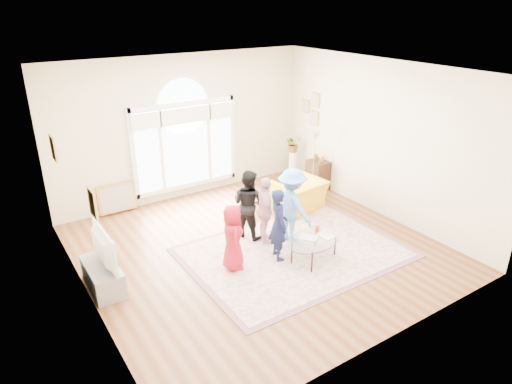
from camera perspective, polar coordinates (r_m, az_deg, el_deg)
ground at (r=8.51m, az=0.25°, el=-6.99°), size 6.00×6.00×0.00m
room_shell at (r=10.21m, az=-8.57°, el=7.54°), size 6.00×6.00×6.00m
area_rug at (r=8.37m, az=4.78°, el=-7.53°), size 3.60×2.60×0.02m
rug_border at (r=8.37m, az=4.78°, el=-7.56°), size 3.80×2.80×0.01m
tv_console at (r=7.72m, az=-18.62°, el=-9.98°), size 0.45×1.00×0.42m
television at (r=7.46m, az=-19.06°, el=-6.67°), size 0.17×1.04×0.60m
coffee_table at (r=8.01m, az=7.29°, el=-5.95°), size 1.31×1.03×0.54m
armchair at (r=9.90m, az=5.39°, el=-0.41°), size 1.12×1.00×0.66m
side_cabinet at (r=11.05m, az=7.72°, el=2.14°), size 0.40×0.50×0.70m
floor_lamp at (r=10.43m, az=7.36°, el=6.31°), size 0.26×0.26×1.51m
plant_pedestal at (r=11.63m, az=4.62°, el=3.37°), size 0.20×0.20×0.70m
potted_plant at (r=11.45m, az=4.71°, el=6.06°), size 0.41×0.36×0.44m
leaning_picture at (r=10.27m, az=-16.78°, el=-2.49°), size 0.80×0.14×0.62m
child_red at (r=7.63m, az=-2.92°, el=-5.66°), size 0.53×0.65×1.15m
child_navy at (r=7.88m, az=2.82°, el=-4.06°), size 0.43×0.54×1.30m
child_black at (r=8.59m, az=-0.97°, el=-1.48°), size 0.72×0.80×1.34m
child_pink at (r=8.39m, az=1.15°, el=-2.33°), size 0.59×0.82×1.29m
child_blue at (r=8.43m, az=4.51°, el=-1.70°), size 0.63×0.98×1.44m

